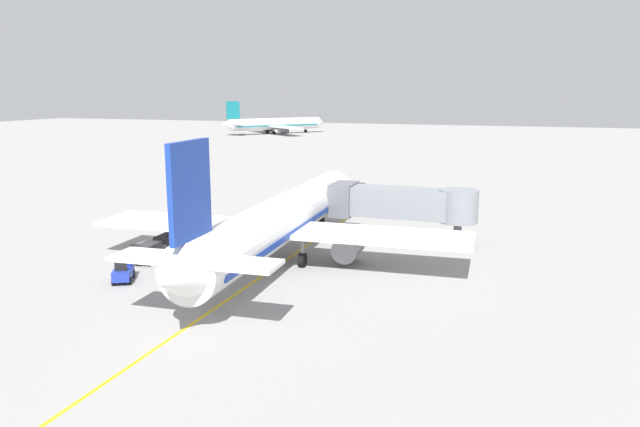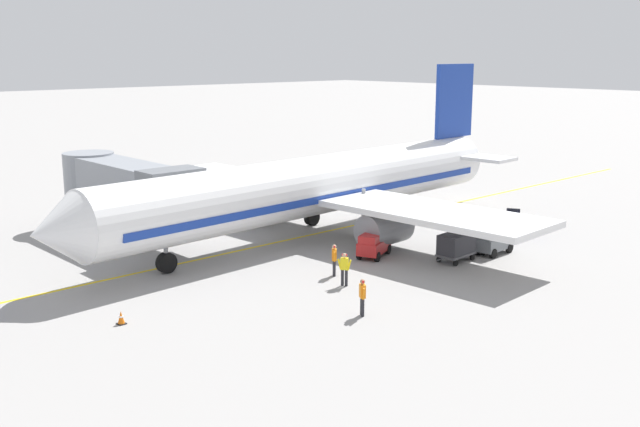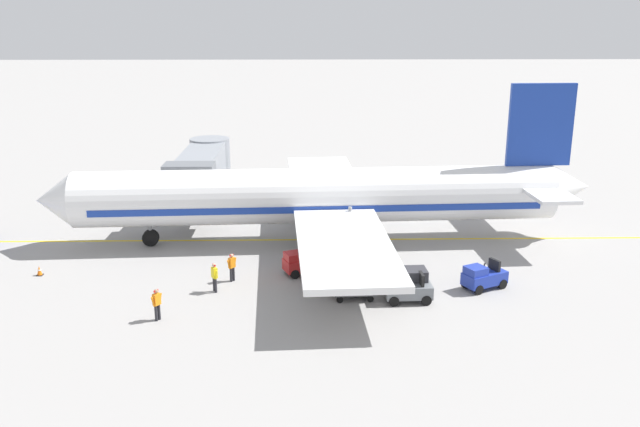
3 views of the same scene
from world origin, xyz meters
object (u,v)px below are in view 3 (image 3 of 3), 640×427
baggage_tug_lead (304,262)px  baggage_cart_second_in_train (407,280)px  baggage_tug_trailing (483,277)px  safety_cone_nose_left (39,271)px  baggage_cart_front (354,282)px  baggage_tug_spare (407,289)px  jet_bridge (202,168)px  ground_crew_wing_walker (215,276)px  parked_airliner (321,197)px  ground_crew_marshaller (232,266)px  ground_crew_loader (157,303)px

baggage_tug_lead → baggage_cart_second_in_train: size_ratio=0.94×
baggage_tug_trailing → safety_cone_nose_left: bearing=84.4°
baggage_cart_front → baggage_tug_trailing: bearing=-80.6°
baggage_tug_spare → baggage_cart_front: (0.49, 2.82, 0.24)m
jet_bridge → ground_crew_wing_walker: 16.90m
baggage_cart_front → ground_crew_wing_walker: 7.80m
ground_crew_wing_walker → baggage_tug_spare: bearing=-98.3°
baggage_cart_front → baggage_tug_lead: bearing=36.7°
parked_airliner → ground_crew_marshaller: parked_airliner is taller
baggage_tug_lead → baggage_cart_second_in_train: baggage_tug_lead is taller
baggage_tug_trailing → baggage_cart_second_in_train: bearing=102.1°
baggage_tug_lead → baggage_cart_front: size_ratio=0.94×
baggage_tug_lead → baggage_tug_spare: bearing=-127.0°
ground_crew_wing_walker → baggage_tug_lead: bearing=-61.7°
baggage_tug_spare → ground_crew_wing_walker: bearing=81.7°
jet_bridge → baggage_cart_front: size_ratio=4.46×
baggage_tug_lead → ground_crew_wing_walker: (-2.67, 4.95, 0.24)m
parked_airliner → baggage_tug_lead: (-5.91, 1.15, -2.47)m
baggage_tug_spare → ground_crew_loader: (-2.06, 12.98, 0.24)m
baggage_cart_second_in_train → safety_cone_nose_left: 21.75m
baggage_cart_second_in_train → safety_cone_nose_left: bearing=80.8°
ground_crew_loader → ground_crew_marshaller: bearing=-32.0°
baggage_cart_front → safety_cone_nose_left: 18.91m
ground_crew_wing_walker → ground_crew_loader: (-3.60, 2.43, 0.00)m
jet_bridge → ground_crew_loader: size_ratio=7.74×
baggage_tug_lead → baggage_tug_trailing: same height
jet_bridge → baggage_tug_trailing: (-16.25, -18.19, -2.74)m
baggage_tug_lead → baggage_tug_trailing: size_ratio=1.00×
baggage_tug_spare → safety_cone_nose_left: size_ratio=4.32×
parked_airliner → baggage_tug_lead: size_ratio=13.48×
baggage_tug_lead → ground_crew_wing_walker: ground_crew_wing_walker is taller
jet_bridge → ground_crew_loader: jet_bridge is taller
jet_bridge → baggage_cart_front: bearing=-148.3°
safety_cone_nose_left → baggage_tug_spare: bearing=-101.2°
baggage_tug_trailing → ground_crew_wing_walker: bearing=90.7°
ground_crew_loader → parked_airliner: bearing=-35.0°
baggage_cart_front → ground_crew_wing_walker: bearing=82.3°
baggage_cart_second_in_train → ground_crew_wing_walker: (0.78, 10.66, 0.00)m
parked_airliner → baggage_cart_second_in_train: bearing=-154.1°
jet_bridge → ground_crew_wing_walker: bearing=-169.5°
jet_bridge → baggage_tug_lead: (-13.76, -8.01, -2.74)m
baggage_tug_lead → baggage_cart_front: 4.64m
baggage_cart_front → baggage_cart_second_in_train: (0.27, -2.94, 0.00)m
ground_crew_marshaller → safety_cone_nose_left: size_ratio=2.86×
baggage_cart_front → baggage_cart_second_in_train: bearing=-84.8°
baggage_cart_second_in_train → ground_crew_wing_walker: size_ratio=1.73×
baggage_cart_second_in_train → ground_crew_loader: bearing=102.2°
baggage_cart_front → ground_crew_loader: size_ratio=1.73×
ground_crew_wing_walker → ground_crew_marshaller: bearing=-27.0°
baggage_tug_trailing → ground_crew_loader: ground_crew_loader is taller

